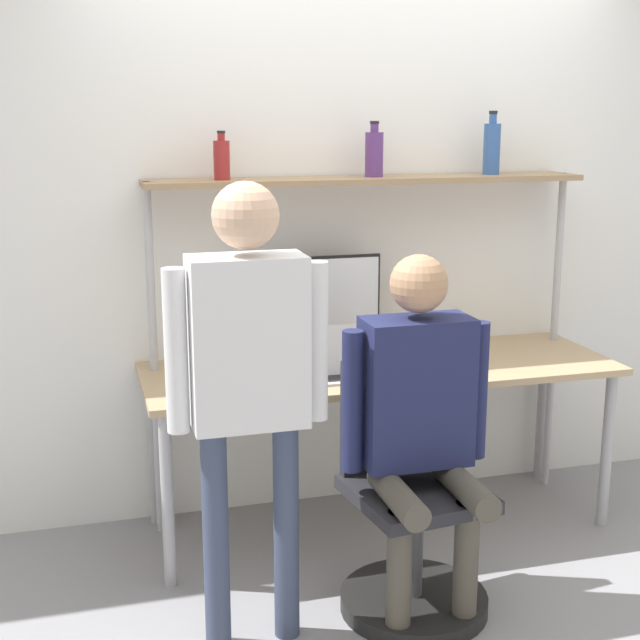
% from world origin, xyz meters
% --- Properties ---
extents(ground_plane, '(12.00, 12.00, 0.00)m').
position_xyz_m(ground_plane, '(0.00, 0.00, 0.00)').
color(ground_plane, gray).
extents(wall_back, '(8.00, 0.06, 2.70)m').
position_xyz_m(wall_back, '(0.00, 0.75, 1.35)').
color(wall_back, white).
rests_on(wall_back, ground_plane).
extents(desk, '(2.08, 0.70, 0.75)m').
position_xyz_m(desk, '(0.00, 0.37, 0.69)').
color(desk, tan).
rests_on(desk, ground_plane).
extents(shelf_unit, '(1.98, 0.28, 1.56)m').
position_xyz_m(shelf_unit, '(0.00, 0.57, 1.38)').
color(shelf_unit, '#997A56').
rests_on(shelf_unit, ground_plane).
extents(monitor, '(0.61, 0.19, 0.47)m').
position_xyz_m(monitor, '(-0.24, 0.58, 1.02)').
color(monitor, black).
rests_on(monitor, desk).
extents(laptop, '(0.32, 0.22, 0.21)m').
position_xyz_m(laptop, '(-0.16, 0.27, 0.81)').
color(laptop, '#BCBCC1').
rests_on(laptop, desk).
extents(cell_phone, '(0.07, 0.15, 0.01)m').
position_xyz_m(cell_phone, '(0.13, 0.26, 0.76)').
color(cell_phone, black).
rests_on(cell_phone, desk).
extents(office_chair, '(0.56, 0.56, 0.94)m').
position_xyz_m(office_chair, '(-0.12, -0.31, 0.29)').
color(office_chair, black).
rests_on(office_chair, ground_plane).
extents(person_seated, '(0.56, 0.46, 1.36)m').
position_xyz_m(person_seated, '(-0.11, -0.36, 0.81)').
color(person_seated, '#4C473D').
rests_on(person_seated, ground_plane).
extents(person_standing, '(0.55, 0.22, 1.63)m').
position_xyz_m(person_standing, '(-0.74, -0.38, 1.04)').
color(person_standing, '#38425B').
rests_on(person_standing, ground_plane).
extents(bottle_blue, '(0.08, 0.08, 0.29)m').
position_xyz_m(bottle_blue, '(0.59, 0.57, 1.69)').
color(bottle_blue, '#335999').
rests_on(bottle_blue, shelf_unit).
extents(bottle_red, '(0.07, 0.07, 0.20)m').
position_xyz_m(bottle_red, '(-0.65, 0.57, 1.65)').
color(bottle_red, maroon).
rests_on(bottle_red, shelf_unit).
extents(bottle_purple, '(0.08, 0.08, 0.24)m').
position_xyz_m(bottle_purple, '(0.03, 0.57, 1.67)').
color(bottle_purple, '#593372').
rests_on(bottle_purple, shelf_unit).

